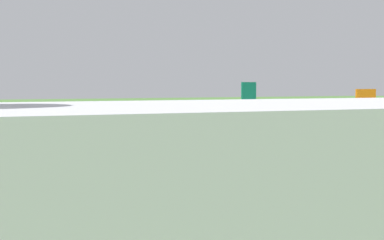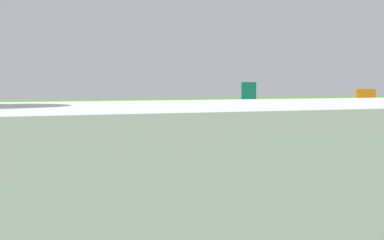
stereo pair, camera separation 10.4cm
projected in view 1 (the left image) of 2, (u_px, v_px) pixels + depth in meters
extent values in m
plane|color=#477233|center=(191.00, 135.00, 170.59)|extent=(800.00, 800.00, 0.00)
cube|color=#47474C|center=(191.00, 135.00, 170.58)|extent=(600.00, 39.10, 0.06)
cube|color=gray|center=(284.00, 156.00, 121.47)|extent=(440.00, 110.00, 0.05)
cube|color=#3C782B|center=(149.00, 126.00, 208.01)|extent=(600.00, 80.00, 0.04)
cylinder|color=white|center=(192.00, 121.00, 170.44)|extent=(48.19, 13.17, 5.20)
cone|color=white|center=(113.00, 124.00, 157.07)|extent=(3.79, 5.37, 4.94)
cone|color=white|center=(259.00, 116.00, 183.62)|extent=(4.19, 4.94, 4.42)
cube|color=#0C724C|center=(249.00, 96.00, 181.05)|extent=(5.60, 1.43, 9.00)
cube|color=white|center=(259.00, 117.00, 176.79)|extent=(5.45, 9.54, 0.36)
cube|color=white|center=(238.00, 115.00, 186.13)|extent=(5.45, 9.54, 0.36)
cube|color=white|center=(215.00, 125.00, 161.65)|extent=(9.60, 22.69, 0.35)
cube|color=white|center=(176.00, 120.00, 180.33)|extent=(9.60, 22.69, 0.35)
cylinder|color=#23284C|center=(201.00, 133.00, 163.47)|extent=(4.91, 3.51, 2.80)
cylinder|color=#23284C|center=(175.00, 129.00, 176.21)|extent=(4.91, 3.51, 2.80)
cylinder|color=black|center=(137.00, 132.00, 161.04)|extent=(0.70, 0.70, 3.42)
cylinder|color=black|center=(208.00, 130.00, 168.78)|extent=(0.70, 0.70, 3.42)
cylinder|color=black|center=(193.00, 128.00, 175.57)|extent=(0.70, 0.70, 3.42)
cylinder|color=#0C724C|center=(192.00, 119.00, 170.41)|extent=(26.90, 9.58, 5.23)
cylinder|color=white|center=(288.00, 143.00, 112.40)|extent=(43.58, 6.27, 4.71)
cone|color=white|center=(180.00, 148.00, 102.99)|extent=(2.87, 4.57, 4.47)
cone|color=white|center=(379.00, 136.00, 121.67)|extent=(3.31, 4.11, 4.00)
cube|color=orange|center=(365.00, 108.00, 119.78)|extent=(5.08, 0.64, 8.15)
cube|color=white|center=(323.00, 150.00, 103.73)|extent=(6.15, 20.09, 0.32)
cube|color=white|center=(265.00, 140.00, 121.86)|extent=(6.15, 20.09, 0.32)
cylinder|color=black|center=(288.00, 158.00, 112.60)|extent=(0.72, 0.72, 1.45)
cube|color=silver|center=(361.00, 135.00, 158.20)|extent=(3.03, 3.03, 1.30)
cube|color=silver|center=(351.00, 133.00, 159.82)|extent=(3.96, 4.44, 2.20)
cylinder|color=black|center=(362.00, 137.00, 159.05)|extent=(0.73, 0.92, 0.90)
cylinder|color=black|center=(360.00, 138.00, 157.44)|extent=(0.73, 0.92, 0.90)
cylinder|color=black|center=(350.00, 137.00, 161.05)|extent=(0.73, 0.92, 0.90)
cylinder|color=black|center=(348.00, 137.00, 159.44)|extent=(0.73, 0.92, 0.90)
cylinder|color=black|center=(384.00, 135.00, 168.84)|extent=(0.34, 0.67, 0.64)
cube|color=gold|center=(239.00, 140.00, 144.74)|extent=(3.11, 3.11, 1.30)
cube|color=silver|center=(236.00, 139.00, 142.09)|extent=(4.25, 4.37, 2.20)
cylinder|color=black|center=(235.00, 142.00, 145.12)|extent=(0.82, 0.87, 0.90)
cylinder|color=black|center=(243.00, 143.00, 144.45)|extent=(0.82, 0.87, 0.90)
cylinder|color=black|center=(231.00, 144.00, 141.93)|extent=(0.82, 0.87, 0.90)
cylinder|color=black|center=(239.00, 144.00, 141.26)|extent=(0.82, 0.87, 0.90)
cylinder|color=slate|center=(105.00, 124.00, 198.29)|extent=(0.10, 0.10, 2.34)
cube|color=red|center=(105.00, 120.00, 198.22)|extent=(0.60, 0.04, 0.60)
cone|color=orange|center=(81.00, 127.00, 197.31)|extent=(0.40, 0.40, 0.55)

